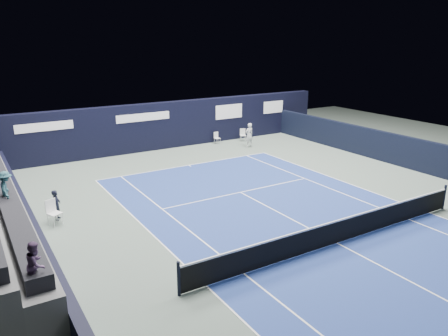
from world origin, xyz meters
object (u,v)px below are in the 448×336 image
Objects in this scene: line_judge_chair at (53,210)px; tennis_net at (338,231)px; folding_chair_back_b at (243,134)px; folding_chair_back_a at (216,136)px; tennis_player at (249,135)px.

line_judge_chair is 11.12m from tennis_net.
folding_chair_back_a is at bearing -166.57° from folding_chair_back_b.
tennis_player is (14.09, 6.57, 0.22)m from line_judge_chair.
tennis_net is at bearing -65.28° from line_judge_chair.
folding_chair_back_a is 2.05m from folding_chair_back_b.
folding_chair_back_b is at bearing 4.45° from line_judge_chair.
folding_chair_back_a is 15.35m from line_judge_chair.
folding_chair_back_a is at bearing 9.31° from line_judge_chair.
tennis_net is 7.86× the size of tennis_player.
folding_chair_back_b is 0.54× the size of tennis_player.
folding_chair_back_a is 0.91× the size of folding_chair_back_b.
folding_chair_back_a is at bearing 75.04° from tennis_net.
tennis_net is at bearing -112.20° from tennis_player.
folding_chair_back_a is 2.50m from tennis_player.
tennis_player is at bearing 67.80° from tennis_net.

